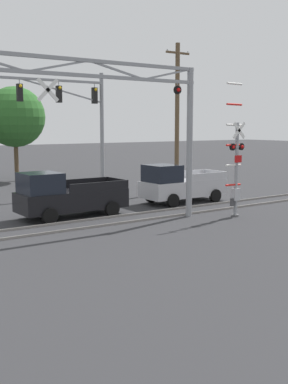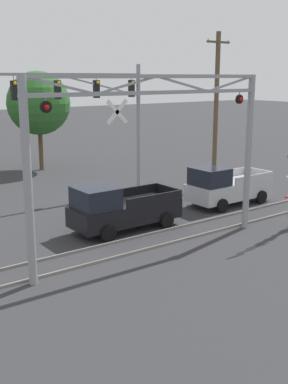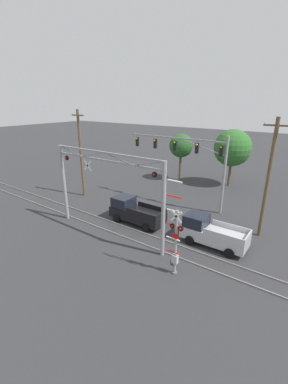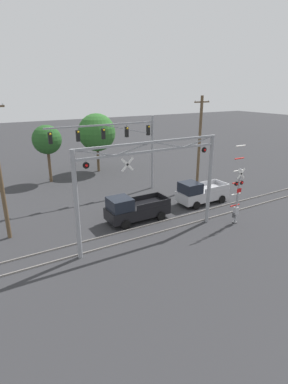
{
  "view_description": "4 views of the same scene",
  "coord_description": "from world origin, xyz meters",
  "px_view_note": "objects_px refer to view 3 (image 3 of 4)",
  "views": [
    {
      "loc": [
        -9.3,
        -1.5,
        4.23
      ],
      "look_at": [
        1.87,
        14.41,
        1.53
      ],
      "focal_mm": 45.0,
      "sensor_mm": 36.0,
      "label": 1
    },
    {
      "loc": [
        -11.07,
        1.34,
        6.72
      ],
      "look_at": [
        0.21,
        16.52,
        2.17
      ],
      "focal_mm": 45.0,
      "sensor_mm": 36.0,
      "label": 2
    },
    {
      "loc": [
        13.27,
        1.97,
        10.33
      ],
      "look_at": [
        2.02,
        17.61,
        3.45
      ],
      "focal_mm": 24.0,
      "sensor_mm": 36.0,
      "label": 3
    },
    {
      "loc": [
        -10.06,
        -0.53,
        9.97
      ],
      "look_at": [
        0.26,
        16.85,
        2.92
      ],
      "focal_mm": 28.0,
      "sensor_mm": 36.0,
      "label": 4
    }
  ],
  "objects_px": {
    "traffic_signal_span": "(194,156)",
    "background_tree_far_left_verge": "(233,148)",
    "crossing_signal_mast": "(175,242)",
    "utility_pole_left": "(81,153)",
    "utility_pole_right": "(268,179)",
    "pickup_truck_lead": "(135,212)",
    "pickup_truck_following": "(210,232)",
    "crossing_gantry": "(106,183)",
    "background_tree_beyond_span": "(181,146)"
  },
  "relations": [
    {
      "from": "crossing_signal_mast",
      "to": "background_tree_far_left_verge",
      "type": "height_order",
      "value": "background_tree_far_left_verge"
    },
    {
      "from": "crossing_gantry",
      "to": "background_tree_beyond_span",
      "type": "height_order",
      "value": "crossing_gantry"
    },
    {
      "from": "pickup_truck_following",
      "to": "background_tree_far_left_verge",
      "type": "height_order",
      "value": "background_tree_far_left_verge"
    },
    {
      "from": "pickup_truck_lead",
      "to": "utility_pole_left",
      "type": "xyz_separation_m",
      "value": [
        -8.91,
        2.03,
        3.91
      ]
    },
    {
      "from": "crossing_signal_mast",
      "to": "utility_pole_left",
      "type": "relative_size",
      "value": 0.64
    },
    {
      "from": "crossing_gantry",
      "to": "traffic_signal_span",
      "type": "bearing_deg",
      "value": 72.88
    },
    {
      "from": "utility_pole_left",
      "to": "background_tree_far_left_verge",
      "type": "distance_m",
      "value": 18.18
    },
    {
      "from": "crossing_gantry",
      "to": "pickup_truck_lead",
      "type": "xyz_separation_m",
      "value": [
        0.36,
        3.04,
        -3.38
      ]
    },
    {
      "from": "crossing_gantry",
      "to": "utility_pole_left",
      "type": "bearing_deg",
      "value": 149.37
    },
    {
      "from": "pickup_truck_following",
      "to": "utility_pole_right",
      "type": "bearing_deg",
      "value": 52.97
    },
    {
      "from": "utility_pole_right",
      "to": "background_tree_far_left_verge",
      "type": "xyz_separation_m",
      "value": [
        -6.34,
        11.49,
        0.05
      ]
    },
    {
      "from": "crossing_signal_mast",
      "to": "utility_pole_left",
      "type": "height_order",
      "value": "utility_pole_left"
    },
    {
      "from": "traffic_signal_span",
      "to": "crossing_gantry",
      "type": "bearing_deg",
      "value": -107.12
    },
    {
      "from": "background_tree_far_left_verge",
      "to": "utility_pole_right",
      "type": "bearing_deg",
      "value": -61.09
    },
    {
      "from": "utility_pole_left",
      "to": "crossing_gantry",
      "type": "bearing_deg",
      "value": -30.63
    },
    {
      "from": "pickup_truck_following",
      "to": "utility_pole_left",
      "type": "distance_m",
      "value": 16.45
    },
    {
      "from": "pickup_truck_lead",
      "to": "utility_pole_right",
      "type": "xyz_separation_m",
      "value": [
        9.72,
        3.95,
        3.8
      ]
    },
    {
      "from": "crossing_signal_mast",
      "to": "pickup_truck_lead",
      "type": "height_order",
      "value": "crossing_signal_mast"
    },
    {
      "from": "utility_pole_left",
      "to": "utility_pole_right",
      "type": "xyz_separation_m",
      "value": [
        18.63,
        1.92,
        -0.11
      ]
    },
    {
      "from": "utility_pole_left",
      "to": "utility_pole_right",
      "type": "height_order",
      "value": "utility_pole_left"
    },
    {
      "from": "traffic_signal_span",
      "to": "pickup_truck_following",
      "type": "relative_size",
      "value": 2.19
    },
    {
      "from": "traffic_signal_span",
      "to": "background_tree_beyond_span",
      "type": "bearing_deg",
      "value": 125.57
    },
    {
      "from": "crossing_gantry",
      "to": "pickup_truck_following",
      "type": "bearing_deg",
      "value": 24.57
    },
    {
      "from": "utility_pole_right",
      "to": "background_tree_far_left_verge",
      "type": "relative_size",
      "value": 1.3
    },
    {
      "from": "traffic_signal_span",
      "to": "utility_pole_left",
      "type": "distance_m",
      "value": 12.22
    },
    {
      "from": "crossing_gantry",
      "to": "pickup_truck_following",
      "type": "relative_size",
      "value": 2.19
    },
    {
      "from": "pickup_truck_lead",
      "to": "crossing_signal_mast",
      "type": "bearing_deg",
      "value": -33.79
    },
    {
      "from": "pickup_truck_following",
      "to": "background_tree_far_left_verge",
      "type": "xyz_separation_m",
      "value": [
        -3.61,
        15.12,
        3.85
      ]
    },
    {
      "from": "utility_pole_left",
      "to": "traffic_signal_span",
      "type": "bearing_deg",
      "value": 20.58
    },
    {
      "from": "traffic_signal_span",
      "to": "pickup_truck_following",
      "type": "distance_m",
      "value": 8.62
    },
    {
      "from": "utility_pole_left",
      "to": "background_tree_beyond_span",
      "type": "bearing_deg",
      "value": 63.54
    },
    {
      "from": "crossing_gantry",
      "to": "background_tree_beyond_span",
      "type": "distance_m",
      "value": 17.23
    },
    {
      "from": "utility_pole_right",
      "to": "background_tree_beyond_span",
      "type": "distance_m",
      "value": 16.17
    },
    {
      "from": "pickup_truck_lead",
      "to": "background_tree_far_left_verge",
      "type": "height_order",
      "value": "background_tree_far_left_verge"
    },
    {
      "from": "pickup_truck_lead",
      "to": "utility_pole_right",
      "type": "distance_m",
      "value": 11.16
    },
    {
      "from": "pickup_truck_following",
      "to": "background_tree_beyond_span",
      "type": "xyz_separation_m",
      "value": [
        -9.94,
        13.67,
        3.69
      ]
    },
    {
      "from": "background_tree_beyond_span",
      "to": "utility_pole_left",
      "type": "bearing_deg",
      "value": -116.46
    },
    {
      "from": "pickup_truck_lead",
      "to": "utility_pole_left",
      "type": "bearing_deg",
      "value": 167.18
    },
    {
      "from": "crossing_signal_mast",
      "to": "crossing_gantry",
      "type": "bearing_deg",
      "value": 169.15
    },
    {
      "from": "utility_pole_left",
      "to": "background_tree_beyond_span",
      "type": "xyz_separation_m",
      "value": [
        5.95,
        11.96,
        -0.22
      ]
    },
    {
      "from": "traffic_signal_span",
      "to": "background_tree_far_left_verge",
      "type": "xyz_separation_m",
      "value": [
        0.85,
        9.11,
        -0.44
      ]
    },
    {
      "from": "crossing_gantry",
      "to": "background_tree_beyond_span",
      "type": "bearing_deg",
      "value": 98.68
    },
    {
      "from": "pickup_truck_following",
      "to": "utility_pole_right",
      "type": "height_order",
      "value": "utility_pole_right"
    },
    {
      "from": "crossing_signal_mast",
      "to": "background_tree_far_left_verge",
      "type": "relative_size",
      "value": 0.86
    },
    {
      "from": "traffic_signal_span",
      "to": "pickup_truck_lead",
      "type": "distance_m",
      "value": 8.05
    },
    {
      "from": "pickup_truck_lead",
      "to": "background_tree_far_left_verge",
      "type": "relative_size",
      "value": 0.71
    },
    {
      "from": "crossing_signal_mast",
      "to": "background_tree_beyond_span",
      "type": "relative_size",
      "value": 0.98
    },
    {
      "from": "traffic_signal_span",
      "to": "background_tree_beyond_span",
      "type": "height_order",
      "value": "traffic_signal_span"
    },
    {
      "from": "crossing_signal_mast",
      "to": "traffic_signal_span",
      "type": "xyz_separation_m",
      "value": [
        -3.98,
        10.68,
        3.05
      ]
    },
    {
      "from": "utility_pole_left",
      "to": "background_tree_far_left_verge",
      "type": "height_order",
      "value": "utility_pole_left"
    }
  ]
}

